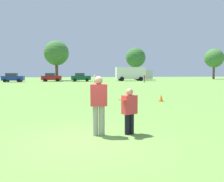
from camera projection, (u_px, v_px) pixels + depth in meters
name	position (u px, v px, depth m)	size (l,w,h in m)	color
ground_plane	(85.00, 141.00, 6.44)	(184.70, 184.70, 0.00)	#608C3D
player_thrower	(99.00, 102.00, 6.96)	(0.52, 0.32, 1.81)	gray
player_defender	(129.00, 109.00, 7.12)	(0.50, 0.40, 1.43)	black
frisbee	(123.00, 100.00, 6.85)	(0.27, 0.27, 0.07)	#E54C33
traffic_cone	(161.00, 98.00, 15.38)	(0.32, 0.32, 0.48)	#D8590C
parked_car_center	(13.00, 78.00, 46.72)	(4.30, 2.41, 1.82)	navy
parked_car_mid_right	(51.00, 77.00, 49.97)	(4.30, 2.41, 1.82)	maroon
parked_car_near_right	(81.00, 77.00, 50.07)	(4.30, 2.41, 1.82)	#0C4C2D
box_truck	(133.00, 73.00, 54.21)	(8.63, 3.34, 3.18)	white
bystander_sideline_watcher	(144.00, 78.00, 45.61)	(0.32, 0.46, 1.55)	#4C4C51
bystander_far_jogger	(95.00, 78.00, 44.12)	(0.40, 0.49, 1.55)	gray
tree_west_maple	(56.00, 53.00, 55.00)	(5.86, 5.86, 9.53)	brown
tree_center_elm	(136.00, 58.00, 63.65)	(5.40, 5.40, 8.78)	brown
tree_east_birch	(214.00, 58.00, 67.63)	(5.49, 5.49, 8.92)	brown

